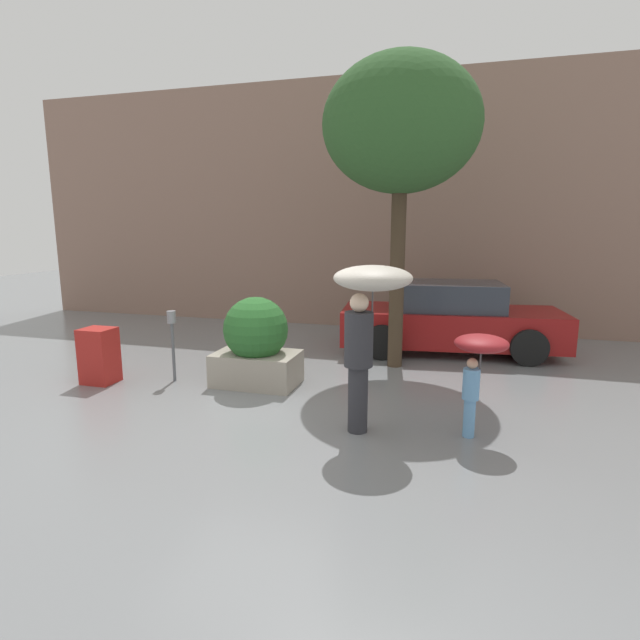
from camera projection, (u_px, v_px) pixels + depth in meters
The scene contains 9 objects.
ground_plane at pixel (251, 416), 6.70m from camera, with size 40.00×40.00×0.00m, color slate.
building_facade at pixel (355, 206), 12.28m from camera, with size 18.00×0.30×6.00m.
planter_box at pixel (256, 343), 7.93m from camera, with size 1.33×1.03×1.42m.
person_adult at pixel (368, 307), 5.93m from camera, with size 0.94×0.94×2.06m.
person_child at pixel (479, 356), 5.85m from camera, with size 0.62×0.62×1.26m.
parked_car_near at pixel (451, 320), 10.03m from camera, with size 4.45×2.24×1.41m.
street_tree at pixel (401, 127), 8.33m from camera, with size 2.66×2.66×5.31m.
parking_meter at pixel (172, 331), 8.08m from camera, with size 0.14×0.14×1.17m.
newspaper_box at pixel (99, 356), 8.06m from camera, with size 0.50×0.44×0.90m.
Camera 1 is at (2.64, -5.84, 2.51)m, focal length 28.00 mm.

